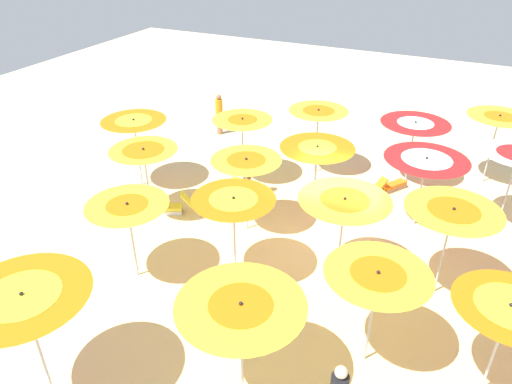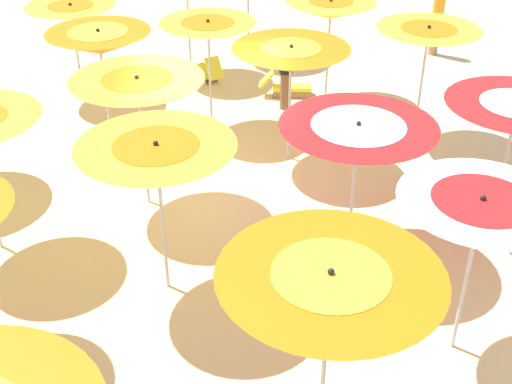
% 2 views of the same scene
% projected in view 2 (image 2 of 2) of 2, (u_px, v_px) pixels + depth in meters
% --- Properties ---
extents(ground, '(42.96, 42.96, 0.04)m').
position_uv_depth(ground, '(212.00, 186.00, 12.33)').
color(ground, beige).
extents(beach_umbrella_2, '(1.96, 1.96, 2.32)m').
position_uv_depth(beach_umbrella_2, '(428.00, 37.00, 12.86)').
color(beach_umbrella_2, '#B2B2B7').
rests_on(beach_umbrella_2, ground).
extents(beach_umbrella_3, '(1.93, 1.93, 2.25)m').
position_uv_depth(beach_umbrella_3, '(330.00, 10.00, 14.57)').
color(beach_umbrella_3, '#B2B2B7').
rests_on(beach_umbrella_3, ground).
extents(beach_umbrella_5, '(1.95, 1.95, 2.34)m').
position_uv_depth(beach_umbrella_5, '(480.00, 213.00, 7.79)').
color(beach_umbrella_5, '#B2B2B7').
rests_on(beach_umbrella_5, ground).
extents(beach_umbrella_6, '(2.29, 2.29, 2.18)m').
position_uv_depth(beach_umbrella_6, '(358.00, 137.00, 9.75)').
color(beach_umbrella_6, '#B2B2B7').
rests_on(beach_umbrella_6, ground).
extents(beach_umbrella_7, '(2.12, 2.12, 2.29)m').
position_uv_depth(beach_umbrella_7, '(291.00, 59.00, 12.12)').
color(beach_umbrella_7, '#B2B2B7').
rests_on(beach_umbrella_7, ground).
extents(beach_umbrella_8, '(1.90, 1.90, 2.28)m').
position_uv_depth(beach_umbrella_8, '(208.00, 30.00, 13.31)').
color(beach_umbrella_8, '#B2B2B7').
rests_on(beach_umbrella_8, ground).
extents(beach_umbrella_10, '(2.22, 2.22, 2.44)m').
position_uv_depth(beach_umbrella_10, '(330.00, 288.00, 6.52)').
color(beach_umbrella_10, '#B2B2B7').
rests_on(beach_umbrella_10, ground).
extents(beach_umbrella_11, '(2.10, 2.10, 2.39)m').
position_uv_depth(beach_umbrella_11, '(157.00, 156.00, 8.79)').
color(beach_umbrella_11, '#B2B2B7').
rests_on(beach_umbrella_11, ground).
extents(beach_umbrella_12, '(2.13, 2.13, 2.35)m').
position_uv_depth(beach_umbrella_12, '(138.00, 90.00, 10.75)').
color(beach_umbrella_12, '#B2B2B7').
rests_on(beach_umbrella_12, ground).
extents(beach_umbrella_13, '(1.95, 1.95, 2.33)m').
position_uv_depth(beach_umbrella_13, '(99.00, 42.00, 12.70)').
color(beach_umbrella_13, '#B2B2B7').
rests_on(beach_umbrella_13, ground).
extents(beach_umbrella_14, '(1.93, 1.93, 2.15)m').
position_uv_depth(beach_umbrella_14, '(71.00, 12.00, 14.65)').
color(beach_umbrella_14, '#B2B2B7').
rests_on(beach_umbrella_14, ground).
extents(lounger_0, '(0.95, 1.23, 0.57)m').
position_uv_depth(lounger_0, '(439.00, 199.00, 11.56)').
color(lounger_0, olive).
rests_on(lounger_0, ground).
extents(lounger_1, '(0.41, 1.22, 0.58)m').
position_uv_depth(lounger_1, '(288.00, 87.00, 15.56)').
color(lounger_1, olive).
rests_on(lounger_1, ground).
extents(lounger_2, '(1.22, 0.87, 0.69)m').
position_uv_depth(lounger_2, '(206.00, 71.00, 16.33)').
color(lounger_2, silver).
rests_on(lounger_2, ground).
extents(beachgoer_0, '(0.30, 0.30, 1.80)m').
position_uv_depth(beachgoer_0, '(286.00, 68.00, 14.58)').
color(beachgoer_0, brown).
rests_on(beachgoer_0, ground).
extents(beachgoer_2, '(0.30, 0.30, 1.68)m').
position_uv_depth(beachgoer_2, '(437.00, 21.00, 17.44)').
color(beachgoer_2, '#A3704C').
rests_on(beachgoer_2, ground).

